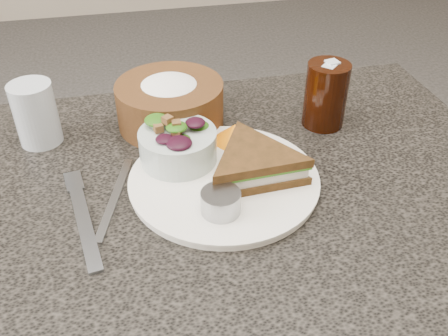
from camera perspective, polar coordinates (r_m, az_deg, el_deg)
dinner_plate at (r=0.77m, az=0.00°, el=-1.43°), size 0.29×0.29×0.01m
sandwich at (r=0.75m, az=3.48°, el=0.46°), size 0.19×0.19×0.05m
salad_bowl at (r=0.78m, az=-5.31°, el=3.09°), size 0.16×0.16×0.07m
dressing_ramekin at (r=0.69m, az=-0.38°, el=-3.95°), size 0.07×0.07×0.03m
orange_wedge at (r=0.84m, az=1.27°, el=4.06°), size 0.10×0.10×0.03m
fork at (r=0.73m, az=-15.71°, el=-5.99°), size 0.05×0.20×0.01m
knife at (r=0.76m, az=-12.37°, el=-3.33°), size 0.07×0.18×0.00m
bread_basket at (r=0.89m, az=-6.22°, el=8.07°), size 0.19×0.19×0.11m
cola_glass at (r=0.90m, az=11.59°, el=8.52°), size 0.08×0.08×0.13m
water_glass at (r=0.90m, az=-20.72°, el=5.83°), size 0.09×0.09×0.11m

